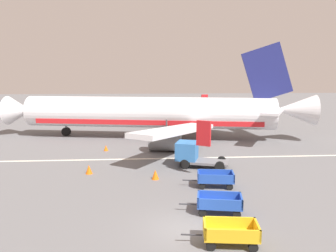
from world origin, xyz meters
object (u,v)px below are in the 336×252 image
at_px(service_truck_beside_carts, 193,154).
at_px(traffic_cone_near_plane, 106,148).
at_px(baggage_cart_second_in_row, 230,233).
at_px(traffic_cone_by_carts, 89,169).
at_px(traffic_cone_mid_apron, 155,175).
at_px(baggage_cart_fourth_in_row, 215,179).
at_px(baggage_cart_third_in_row, 219,203).
at_px(airplane, 157,113).

distance_m(service_truck_beside_carts, traffic_cone_near_plane, 10.20).
bearing_deg(baggage_cart_second_in_row, traffic_cone_by_carts, 126.01).
relative_size(traffic_cone_near_plane, traffic_cone_mid_apron, 0.81).
bearing_deg(service_truck_beside_carts, traffic_cone_mid_apron, -135.67).
bearing_deg(baggage_cart_fourth_in_row, baggage_cart_third_in_row, -99.24).
xyz_separation_m(baggage_cart_fourth_in_row, traffic_cone_mid_apron, (-4.12, 1.97, -0.24)).
height_order(traffic_cone_mid_apron, traffic_cone_by_carts, traffic_cone_mid_apron).
relative_size(baggage_cart_second_in_row, baggage_cart_third_in_row, 1.00).
bearing_deg(baggage_cart_second_in_row, baggage_cart_fourth_in_row, 82.91).
xyz_separation_m(baggage_cart_third_in_row, traffic_cone_mid_apron, (-3.42, 6.28, -0.24)).
bearing_deg(traffic_cone_near_plane, traffic_cone_by_carts, -93.22).
xyz_separation_m(baggage_cart_second_in_row, baggage_cart_fourth_in_row, (0.97, 7.79, 0.00)).
xyz_separation_m(baggage_cart_third_in_row, baggage_cart_fourth_in_row, (0.70, 4.31, 0.00)).
bearing_deg(traffic_cone_mid_apron, baggage_cart_fourth_in_row, -25.56).
bearing_deg(airplane, baggage_cart_third_in_row, -82.93).
relative_size(baggage_cart_second_in_row, traffic_cone_by_carts, 5.04).
relative_size(traffic_cone_near_plane, traffic_cone_by_carts, 0.81).
xyz_separation_m(baggage_cart_second_in_row, traffic_cone_mid_apron, (-3.15, 9.76, -0.24)).
height_order(baggage_cart_second_in_row, traffic_cone_by_carts, baggage_cart_second_in_row).
bearing_deg(baggage_cart_third_in_row, airplane, 97.07).
xyz_separation_m(traffic_cone_near_plane, traffic_cone_mid_apron, (4.75, -9.45, 0.07)).
relative_size(service_truck_beside_carts, traffic_cone_by_carts, 6.62).
bearing_deg(service_truck_beside_carts, traffic_cone_by_carts, -170.08).
bearing_deg(baggage_cart_third_in_row, service_truck_beside_carts, 90.94).
bearing_deg(baggage_cart_third_in_row, baggage_cart_second_in_row, -94.40).
bearing_deg(service_truck_beside_carts, traffic_cone_near_plane, 141.99).
relative_size(traffic_cone_mid_apron, traffic_cone_by_carts, 1.01).
bearing_deg(traffic_cone_near_plane, traffic_cone_mid_apron, -63.32).
bearing_deg(baggage_cart_third_in_row, baggage_cart_fourth_in_row, 80.76).
bearing_deg(traffic_cone_by_carts, traffic_cone_mid_apron, -18.26).
xyz_separation_m(baggage_cart_second_in_row, service_truck_beside_carts, (0.11, 12.94, 0.50)).
xyz_separation_m(airplane, baggage_cart_fourth_in_row, (3.43, -17.72, -2.45)).
bearing_deg(baggage_cart_second_in_row, traffic_cone_mid_apron, 107.90).
bearing_deg(service_truck_beside_carts, baggage_cart_fourth_in_row, -80.58).
xyz_separation_m(airplane, service_truck_beside_carts, (2.58, -12.56, -1.95)).
bearing_deg(traffic_cone_by_carts, baggage_cart_third_in_row, -42.89).
height_order(baggage_cart_second_in_row, traffic_cone_mid_apron, baggage_cart_second_in_row).
bearing_deg(traffic_cone_mid_apron, airplane, 87.51).
xyz_separation_m(airplane, traffic_cone_near_plane, (-5.43, -6.30, -2.76)).
distance_m(baggage_cart_second_in_row, baggage_cart_fourth_in_row, 7.85).
bearing_deg(traffic_cone_by_carts, airplane, 67.31).
bearing_deg(traffic_cone_by_carts, baggage_cart_fourth_in_row, -21.59).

